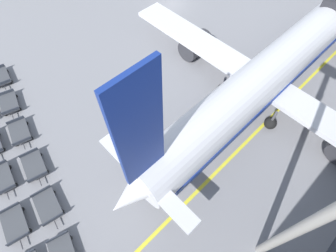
# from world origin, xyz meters

# --- Properties ---
(ground_plane) EXTENTS (500.00, 500.00, 0.00)m
(ground_plane) POSITION_xyz_m (0.00, 0.00, 0.00)
(ground_plane) COLOR gray
(airplane) EXTENTS (32.91, 37.65, 14.04)m
(airplane) POSITION_xyz_m (17.88, -4.56, 3.15)
(airplane) COLOR white
(airplane) RESTS_ON ground_plane
(baggage_dolly_row_near_col_d) EXTENTS (3.50, 2.08, 0.92)m
(baggage_dolly_row_near_col_d) POSITION_xyz_m (8.55, -27.97, 0.48)
(baggage_dolly_row_near_col_d) COLOR #424449
(baggage_dolly_row_near_col_d) RESTS_ON ground_plane
(baggage_dolly_row_near_col_e) EXTENTS (3.50, 2.10, 0.92)m
(baggage_dolly_row_near_col_e) POSITION_xyz_m (12.68, -28.88, 0.48)
(baggage_dolly_row_near_col_e) COLOR #424449
(baggage_dolly_row_near_col_e) RESTS_ON ground_plane
(baggage_dolly_row_mid_a_col_a) EXTENTS (3.51, 2.13, 0.92)m
(baggage_dolly_row_mid_a_col_a) POSITION_xyz_m (-2.58, -23.00, 0.48)
(baggage_dolly_row_mid_a_col_a) COLOR #424449
(baggage_dolly_row_mid_a_col_a) RESTS_ON ground_plane
(baggage_dolly_row_mid_a_col_b) EXTENTS (3.51, 2.28, 0.92)m
(baggage_dolly_row_mid_a_col_b) POSITION_xyz_m (1.40, -23.97, 0.48)
(baggage_dolly_row_mid_a_col_b) COLOR #424449
(baggage_dolly_row_mid_a_col_b) RESTS_ON ground_plane
(baggage_dolly_row_mid_a_col_c) EXTENTS (3.51, 2.23, 0.92)m
(baggage_dolly_row_mid_a_col_c) POSITION_xyz_m (5.29, -24.78, 0.48)
(baggage_dolly_row_mid_a_col_c) COLOR #424449
(baggage_dolly_row_mid_a_col_c) RESTS_ON ground_plane
(baggage_dolly_row_mid_a_col_d) EXTENTS (3.51, 2.15, 0.92)m
(baggage_dolly_row_mid_a_col_d) POSITION_xyz_m (9.33, -25.48, 0.48)
(baggage_dolly_row_mid_a_col_d) COLOR #424449
(baggage_dolly_row_mid_a_col_d) RESTS_ON ground_plane
(baggage_dolly_row_mid_a_col_e) EXTENTS (3.50, 2.05, 0.92)m
(baggage_dolly_row_mid_a_col_e) POSITION_xyz_m (13.19, -26.38, 0.48)
(baggage_dolly_row_mid_a_col_e) COLOR #424449
(baggage_dolly_row_mid_a_col_e) RESTS_ON ground_plane
(stand_guidance_stripe) EXTENTS (0.51, 39.75, 0.01)m
(stand_guidance_stripe) POSITION_xyz_m (20.37, -12.32, 0.00)
(stand_guidance_stripe) COLOR yellow
(stand_guidance_stripe) RESTS_ON ground_plane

